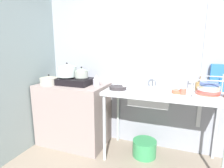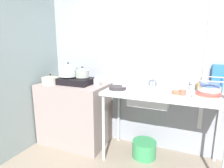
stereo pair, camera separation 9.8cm
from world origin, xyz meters
name	(u,v)px [view 1 (the left image)]	position (x,y,z in m)	size (l,w,h in m)	color
wall_back	(172,57)	(0.00, 1.53, 1.30)	(4.51, 0.10, 2.61)	#8F939D
wall_metal_strip	(206,47)	(0.38, 1.47, 1.44)	(0.05, 0.01, 2.09)	silver
counter_concrete	(74,114)	(-1.34, 1.17, 0.45)	(0.99, 0.61, 0.91)	gray
counter_sink	(162,97)	(-0.07, 1.17, 0.83)	(1.40, 0.61, 0.91)	silver
stove	(75,81)	(-1.30, 1.17, 0.96)	(0.49, 0.35, 0.11)	black
pot_on_left_burner	(67,70)	(-1.42, 1.17, 1.11)	(0.27, 0.27, 0.21)	silver
pot_on_right_burner	(82,73)	(-1.18, 1.17, 1.08)	(0.19, 0.19, 0.16)	#979D92
pot_beside_stove	(49,80)	(-1.64, 1.04, 0.97)	(0.26, 0.26, 0.15)	#A4A295
percolator	(96,80)	(-0.97, 1.21, 0.98)	(0.09, 0.09, 0.15)	#BAB9C8
sink_basin	(149,97)	(-0.23, 1.17, 0.82)	(0.48, 0.31, 0.17)	silver
faucet	(154,76)	(-0.20, 1.31, 1.07)	(0.12, 0.07, 0.24)	silver
frying_pan	(118,88)	(-0.62, 1.10, 0.93)	(0.22, 0.22, 0.04)	#312C2D
dish_rack	(208,89)	(0.42, 1.18, 0.97)	(0.34, 0.32, 0.23)	#B3B7B5
cup_by_rack	(183,92)	(0.15, 1.13, 0.94)	(0.07, 0.07, 0.06)	#BE5744
small_bowl_on_drainboard	(177,92)	(0.09, 1.16, 0.92)	(0.12, 0.12, 0.04)	#C2573B
bottle_by_sink	(125,80)	(-0.54, 1.15, 1.03)	(0.08, 0.08, 0.28)	white
cereal_box	(218,78)	(0.54, 1.43, 1.07)	(0.18, 0.06, 0.33)	#2967B5
utensil_jar	(199,86)	(0.34, 1.42, 0.96)	(0.08, 0.08, 0.20)	#A27B44
bucket_on_floor	(144,148)	(-0.26, 1.18, 0.11)	(0.31, 0.31, 0.22)	#379155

